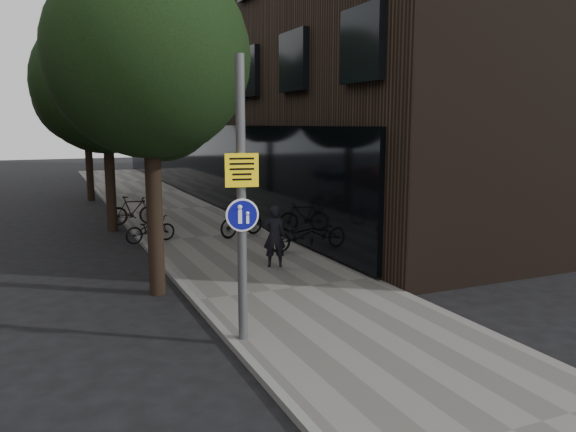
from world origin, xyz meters
TOP-DOWN VIEW (x-y plane):
  - ground at (0.00, 0.00)m, footprint 120.00×120.00m
  - sidewalk at (0.25, 10.00)m, footprint 4.50×60.00m
  - curb_edge at (-2.00, 10.00)m, footprint 0.15×60.00m
  - building_right_dark_brick at (8.50, 22.00)m, footprint 12.00×40.00m
  - street_tree_near at (-2.53, 4.64)m, footprint 4.40×4.40m
  - street_tree_mid at (-2.53, 13.14)m, footprint 5.00×5.00m
  - street_tree_far at (-2.53, 22.14)m, footprint 5.00×5.00m
  - signpost at (-1.80, 0.86)m, footprint 0.56×0.16m
  - pedestrian at (0.63, 5.30)m, footprint 0.69×0.57m
  - parked_bike_facade_near at (2.00, 6.63)m, footprint 1.94×0.95m
  - parked_bike_facade_far at (1.18, 9.49)m, footprint 1.84×1.06m
  - parked_bike_curb_near at (-1.80, 9.78)m, footprint 1.74×0.93m
  - parked_bike_curb_far at (-1.80, 13.24)m, footprint 1.85×0.71m

SIDE VIEW (x-z plane):
  - ground at x=0.00m, z-range 0.00..0.00m
  - sidewalk at x=0.25m, z-range 0.00..0.12m
  - curb_edge at x=-2.00m, z-range 0.00..0.13m
  - parked_bike_curb_near at x=-1.80m, z-range 0.12..0.99m
  - parked_bike_facade_near at x=2.00m, z-range 0.12..1.10m
  - parked_bike_facade_far at x=1.18m, z-range 0.12..1.18m
  - parked_bike_curb_far at x=-1.80m, z-range 0.12..1.20m
  - pedestrian at x=0.63m, z-range 0.12..1.76m
  - signpost at x=-1.80m, z-range 0.14..5.01m
  - street_tree_near at x=-2.53m, z-range 1.36..8.86m
  - street_tree_mid at x=-2.53m, z-range 1.21..9.01m
  - street_tree_far at x=-2.53m, z-range 1.21..9.01m
  - building_right_dark_brick at x=8.50m, z-range 0.00..18.00m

